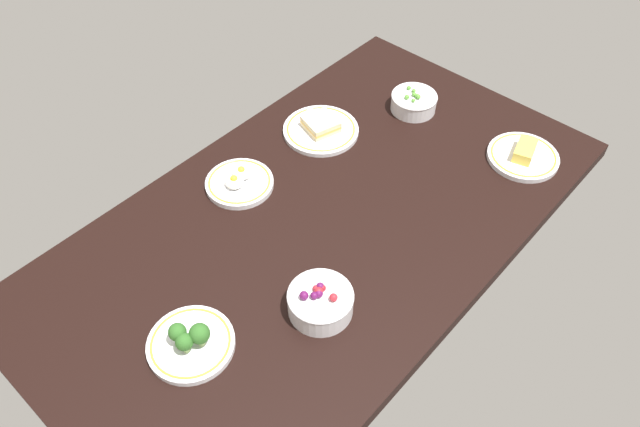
# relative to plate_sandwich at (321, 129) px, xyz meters

# --- Properties ---
(dining_table) EXTENTS (1.47, 0.82, 0.04)m
(dining_table) POSITION_rel_plate_sandwich_xyz_m (-0.24, -0.22, -0.03)
(dining_table) COLOR black
(dining_table) RESTS_ON ground
(plate_sandwich) EXTENTS (0.21, 0.21, 0.04)m
(plate_sandwich) POSITION_rel_plate_sandwich_xyz_m (0.00, 0.00, 0.00)
(plate_sandwich) COLOR silver
(plate_sandwich) RESTS_ON dining_table
(plate_cheese) EXTENTS (0.19, 0.19, 0.05)m
(plate_cheese) POSITION_rel_plate_sandwich_xyz_m (0.28, -0.48, -0.00)
(plate_cheese) COLOR silver
(plate_cheese) RESTS_ON dining_table
(plate_broccoli) EXTENTS (0.18, 0.18, 0.07)m
(plate_broccoli) POSITION_rel_plate_sandwich_xyz_m (-0.69, -0.26, 0.01)
(plate_broccoli) COLOR silver
(plate_broccoli) RESTS_ON dining_table
(bowl_berries) EXTENTS (0.14, 0.14, 0.07)m
(bowl_berries) POSITION_rel_plate_sandwich_xyz_m (-0.44, -0.39, 0.02)
(bowl_berries) COLOR silver
(bowl_berries) RESTS_ON dining_table
(plate_eggs) EXTENTS (0.18, 0.18, 0.05)m
(plate_eggs) POSITION_rel_plate_sandwich_xyz_m (-0.30, 0.01, -0.00)
(plate_eggs) COLOR silver
(plate_eggs) RESTS_ON dining_table
(bowl_peas) EXTENTS (0.13, 0.13, 0.06)m
(bowl_peas) POSITION_rel_plate_sandwich_xyz_m (0.26, -0.13, 0.01)
(bowl_peas) COLOR silver
(bowl_peas) RESTS_ON dining_table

